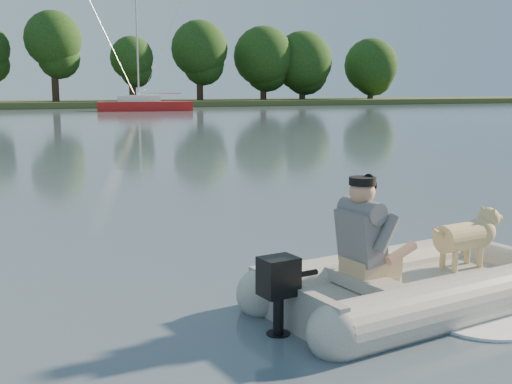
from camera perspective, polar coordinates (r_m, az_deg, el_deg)
name	(u,v)px	position (r m, az deg, el deg)	size (l,w,h in m)	color
water	(314,295)	(6.55, 5.20, -9.07)	(160.00, 160.00, 0.00)	slate
shore_bank	(15,105)	(67.55, -20.64, 7.25)	(160.00, 12.00, 0.70)	#47512D
treeline	(74,53)	(67.18, -15.86, 11.79)	(84.66, 7.35, 9.27)	#332316
dinghy	(421,243)	(6.37, 14.45, -4.45)	(4.55, 3.10, 1.36)	gray
man	(363,232)	(5.90, 9.48, -3.55)	(0.71, 0.61, 1.05)	slate
dog	(462,242)	(6.87, 17.85, -4.21)	(0.91, 0.32, 0.61)	tan
outboard_motor	(278,300)	(5.44, 2.00, -9.54)	(0.41, 0.28, 0.77)	black
sailboat	(144,105)	(55.54, -9.94, 7.60)	(8.06, 3.33, 10.76)	#AB1513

